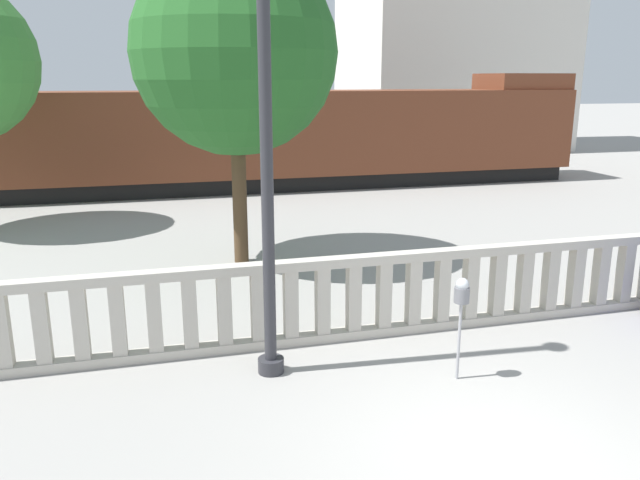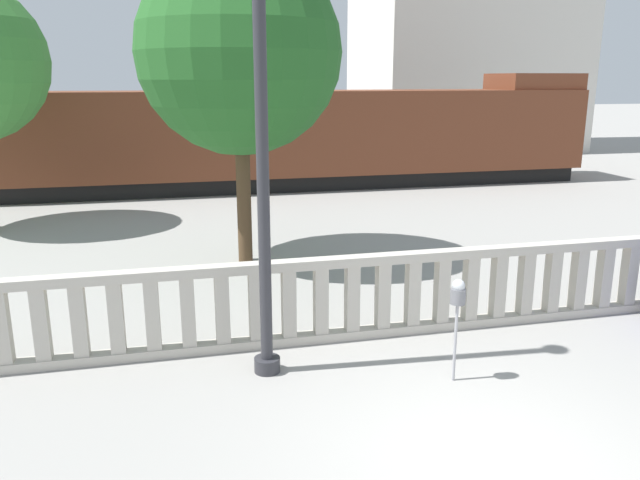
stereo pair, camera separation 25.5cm
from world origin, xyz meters
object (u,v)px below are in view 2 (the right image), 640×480
object	(u,v)px
parking_meter	(458,298)
tree_right	(239,53)
lamppost	(261,103)
train_near	(306,137)

from	to	relation	value
parking_meter	tree_right	world-z (taller)	tree_right
lamppost	parking_meter	xyz separation A→B (m)	(2.36, -0.83, -2.44)
lamppost	train_near	distance (m)	15.03
train_near	parking_meter	bearing A→B (deg)	-95.06
train_near	lamppost	bearing A→B (deg)	-104.41
parking_meter	train_near	size ratio (longest dim) A/B	0.07
tree_right	lamppost	bearing A→B (deg)	-93.83
parking_meter	train_near	xyz separation A→B (m)	(1.35, 15.29, 0.67)
lamppost	tree_right	size ratio (longest dim) A/B	1.07
lamppost	tree_right	xyz separation A→B (m)	(0.36, 5.38, 0.79)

